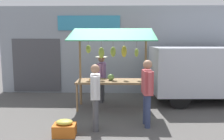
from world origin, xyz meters
name	(u,v)px	position (x,y,z in m)	size (l,w,h in m)	color
ground_plane	(112,108)	(0.00, 0.00, 0.00)	(40.00, 40.00, 0.00)	#514F4C
street_backdrop	(112,50)	(0.07, -2.20, 1.70)	(9.00, 0.30, 3.40)	#8C939E
market_stall	(112,59)	(0.01, -0.04, 1.55)	(2.50, 1.46, 2.50)	olive
vendor_with_sunhat	(102,75)	(0.39, -0.75, 0.93)	(0.41, 0.68, 1.59)	#4C4C51
shopper_in_grey_tee	(147,88)	(-0.91, 1.50, 0.97)	(0.25, 0.71, 1.67)	navy
shopper_in_striped_shirt	(95,93)	(0.35, 1.79, 0.91)	(0.27, 0.68, 1.58)	#4C4C51
parked_van	(213,69)	(-3.39, -0.90, 1.12)	(4.48, 2.04, 1.88)	silver
produce_crate_near	(65,128)	(1.01, 2.20, 0.17)	(0.52, 0.39, 0.38)	#D1661E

